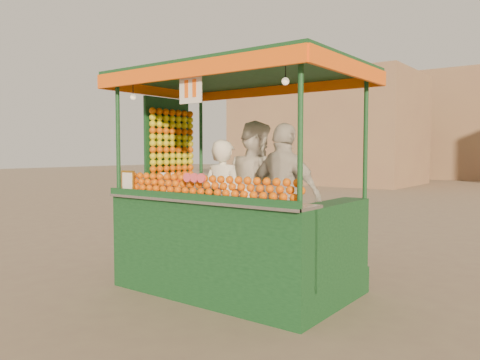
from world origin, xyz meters
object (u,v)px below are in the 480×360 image
Objects in this scene: vendor_left at (223,201)px; vendor_middle at (256,189)px; juice_cart at (227,219)px; vendor_right at (285,196)px.

vendor_left is 0.86× the size of vendor_middle.
juice_cart is 0.27m from vendor_left.
vendor_middle is 0.73m from vendor_right.
juice_cart is at bearing 118.33° from vendor_middle.
vendor_middle is (0.02, 0.64, 0.35)m from juice_cart.
vendor_middle is at bearing 88.17° from juice_cart.
vendor_right is (0.66, -0.32, -0.03)m from vendor_middle.
vendor_middle is (0.15, 0.54, 0.13)m from vendor_left.
vendor_right is (0.68, 0.32, 0.32)m from juice_cart.
juice_cart is 1.92× the size of vendor_left.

